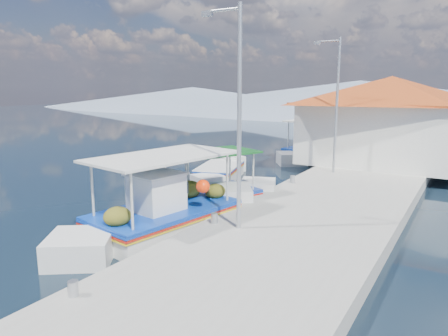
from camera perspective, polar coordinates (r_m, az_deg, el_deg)
The scene contains 11 objects.
ground at distance 13.46m, azimuth -20.07°, elevation -8.75°, with size 160.00×160.00×0.00m, color black.
quay at distance 15.01m, azimuth 13.87°, elevation -5.34°, with size 5.00×44.00×0.50m, color #9B9991.
bollards at distance 14.96m, azimuth 5.37°, elevation -3.53°, with size 0.20×17.20×0.30m.
main_caique at distance 13.09m, azimuth -7.83°, elevation -6.35°, with size 3.23×7.96×2.66m.
caique_green_canopy at distance 15.35m, azimuth -1.84°, elevation -4.26°, with size 3.45×5.72×2.34m.
caique_blue_hull at distance 20.19m, azimuth -0.41°, elevation -0.72°, with size 2.77×5.57×1.03m.
caique_far at distance 26.49m, azimuth 12.31°, elevation 2.33°, with size 3.11×7.50×2.67m.
harbor_building at distance 23.20m, azimuth 21.56°, elevation 6.28°, with size 10.49×10.49×4.40m.
lamp_post_near at distance 11.28m, azimuth 1.69°, elevation 8.24°, with size 1.21×0.14×6.00m.
lamp_post_far at distance 19.62m, azimuth 14.85°, elevation 9.09°, with size 1.21×0.14×6.00m.
mountain_ridge at distance 63.96m, azimuth 28.13°, elevation 7.67°, with size 171.40×96.00×5.50m.
Camera 1 is at (10.03, -7.82, 4.41)m, focal length 33.65 mm.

